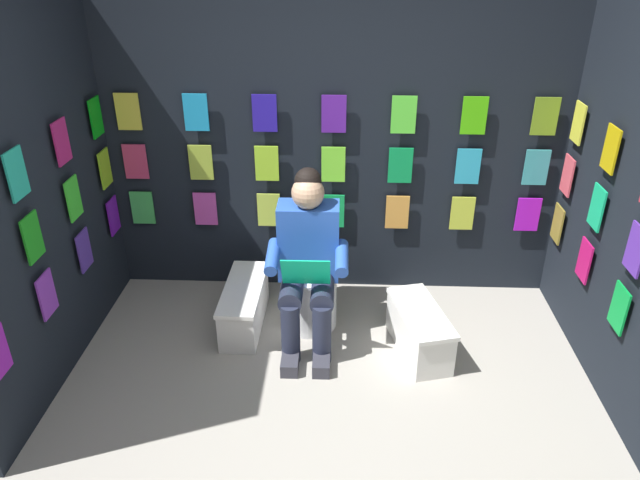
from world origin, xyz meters
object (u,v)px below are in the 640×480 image
at_px(toilet, 310,279).
at_px(person_reading, 308,261).
at_px(comic_longbox_far, 419,330).
at_px(comic_longbox_near, 244,305).

distance_m(toilet, person_reading, 0.35).
bearing_deg(toilet, comic_longbox_far, 154.27).
bearing_deg(comic_longbox_far, toilet, -39.79).
height_order(toilet, comic_longbox_near, toilet).
distance_m(comic_longbox_near, comic_longbox_far, 1.23).
bearing_deg(comic_longbox_far, comic_longbox_near, -26.14).
height_order(comic_longbox_near, comic_longbox_far, comic_longbox_far).
bearing_deg(comic_longbox_far, person_reading, -24.03).
bearing_deg(comic_longbox_near, toilet, -166.63).
height_order(toilet, person_reading, person_reading).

